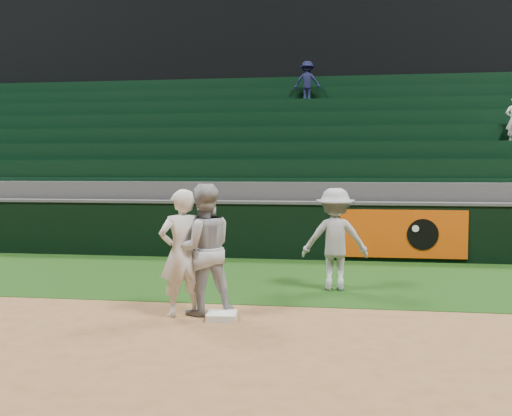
{
  "coord_description": "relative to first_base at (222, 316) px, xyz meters",
  "views": [
    {
      "loc": [
        1.64,
        -7.04,
        1.96
      ],
      "look_at": [
        0.31,
        2.3,
        1.3
      ],
      "focal_mm": 40.0,
      "sensor_mm": 36.0,
      "label": 1
    }
  ],
  "objects": [
    {
      "name": "stadium_seating",
      "position": [
        -0.18,
        8.86,
        1.66
      ],
      "size": [
        36.0,
        5.95,
        5.13
      ],
      "color": "#3A3A3D",
      "rests_on": "ground"
    },
    {
      "name": "baserunner",
      "position": [
        -0.3,
        0.25,
        0.83
      ],
      "size": [
        1.05,
        0.96,
        1.75
      ],
      "primitive_type": "imported",
      "rotation": [
        0.0,
        0.0,
        3.57
      ],
      "color": "#A5A8AF",
      "rests_on": "ground"
    },
    {
      "name": "first_base",
      "position": [
        0.0,
        0.0,
        0.0
      ],
      "size": [
        0.42,
        0.42,
        0.09
      ],
      "primitive_type": "cube",
      "rotation": [
        0.0,
        0.0,
        0.1
      ],
      "color": "silver",
      "rests_on": "ground"
    },
    {
      "name": "field_wall",
      "position": [
        -0.15,
        5.09,
        0.59
      ],
      "size": [
        36.0,
        0.45,
        1.25
      ],
      "color": "black",
      "rests_on": "ground"
    },
    {
      "name": "first_baseman",
      "position": [
        -0.56,
        0.1,
        0.8
      ],
      "size": [
        0.73,
        0.68,
        1.68
      ],
      "primitive_type": "imported",
      "rotation": [
        0.0,
        0.0,
        3.75
      ],
      "color": "silver",
      "rests_on": "ground"
    },
    {
      "name": "base_coach",
      "position": [
        1.44,
        2.0,
        0.78
      ],
      "size": [
        1.09,
        0.68,
        1.63
      ],
      "primitive_type": "imported",
      "rotation": [
        0.0,
        0.0,
        3.21
      ],
      "color": "#9FA2AD",
      "rests_on": "foul_grass"
    },
    {
      "name": "ground",
      "position": [
        -0.17,
        -0.11,
        -0.04
      ],
      "size": [
        70.0,
        70.0,
        0.0
      ],
      "primitive_type": "plane",
      "color": "brown",
      "rests_on": "ground"
    },
    {
      "name": "foul_grass",
      "position": [
        -0.17,
        2.89,
        -0.04
      ],
      "size": [
        36.0,
        4.2,
        0.01
      ],
      "primitive_type": "cube",
      "color": "black",
      "rests_on": "ground"
    },
    {
      "name": "upper_deck",
      "position": [
        -0.17,
        17.34,
        5.96
      ],
      "size": [
        40.0,
        12.0,
        12.0
      ],
      "primitive_type": "cube",
      "color": "black",
      "rests_on": "ground"
    }
  ]
}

